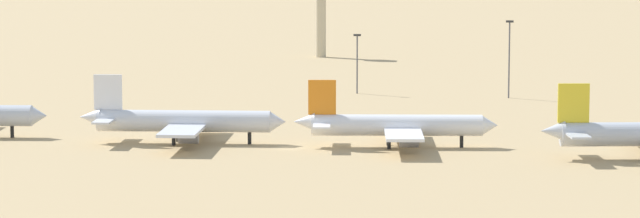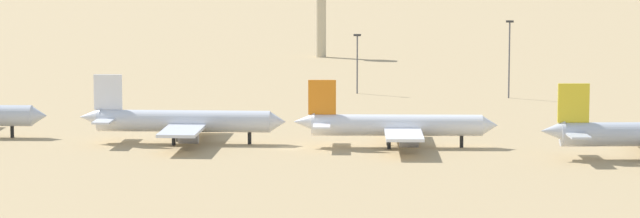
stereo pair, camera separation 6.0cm
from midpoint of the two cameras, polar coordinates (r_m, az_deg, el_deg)
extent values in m
plane|color=tan|center=(265.76, -1.23, -1.53)|extent=(4000.00, 4000.00, 0.00)
cone|color=silver|center=(282.97, -10.95, -0.26)|extent=(3.45, 4.16, 3.84)
cylinder|color=black|center=(284.59, -11.98, -0.88)|extent=(0.71, 0.71, 2.22)
cylinder|color=silver|center=(271.42, -5.37, -0.47)|extent=(32.58, 6.69, 4.04)
cone|color=silver|center=(269.26, -1.67, -0.50)|extent=(3.34, 4.08, 3.84)
cone|color=silver|center=(274.62, -9.00, -0.31)|extent=(4.31, 3.76, 3.44)
cube|color=white|center=(273.33, -8.31, 0.66)|extent=(5.28, 0.94, 6.57)
cube|color=silver|center=(277.84, -8.13, -0.25)|extent=(3.79, 7.12, 0.36)
cube|color=silver|center=(269.99, -8.47, -0.47)|extent=(3.79, 7.12, 0.36)
cube|color=silver|center=(271.35, -5.16, -0.60)|extent=(9.51, 32.81, 0.57)
cylinder|color=slate|center=(278.82, -4.71, -0.68)|extent=(3.81, 2.52, 2.22)
cylinder|color=slate|center=(263.96, -5.18, -1.13)|extent=(3.81, 2.52, 2.22)
cylinder|color=black|center=(270.22, -2.78, -1.15)|extent=(0.71, 0.71, 2.22)
cylinder|color=black|center=(274.46, -5.60, -1.05)|extent=(0.71, 0.71, 2.22)
cylinder|color=black|center=(269.72, -5.76, -1.20)|extent=(0.71, 0.71, 2.22)
cylinder|color=white|center=(266.01, 3.02, -0.64)|extent=(31.47, 7.78, 3.90)
cone|color=white|center=(267.13, 6.66, -0.64)|extent=(3.37, 4.05, 3.71)
cone|color=white|center=(265.90, -0.64, -0.50)|extent=(4.29, 3.78, 3.32)
cube|color=orange|center=(265.26, 0.08, 0.47)|extent=(5.10, 1.12, 6.34)
cube|color=white|center=(269.72, 0.09, -0.44)|extent=(3.93, 6.97, 0.35)
cube|color=white|center=(261.98, 0.06, -0.66)|extent=(3.93, 6.97, 0.35)
cube|color=white|center=(266.13, 3.23, -0.76)|extent=(10.49, 31.81, 0.55)
cylinder|color=slate|center=(273.60, 3.37, -0.84)|extent=(3.75, 2.57, 2.15)
cylinder|color=slate|center=(259.12, 3.50, -1.28)|extent=(3.75, 2.57, 2.15)
cylinder|color=black|center=(267.10, 5.56, -1.28)|extent=(0.68, 0.68, 2.15)
cylinder|color=black|center=(268.71, 2.69, -1.21)|extent=(0.68, 0.68, 2.15)
cylinder|color=black|center=(264.08, 2.72, -1.35)|extent=(0.68, 0.68, 2.15)
cone|color=silver|center=(254.58, 9.09, -0.86)|extent=(4.72, 4.21, 3.56)
cube|color=yellow|center=(254.63, 9.90, 0.23)|extent=(5.45, 1.44, 6.80)
cube|color=silver|center=(259.34, 9.69, -0.77)|extent=(4.50, 7.58, 0.38)
cube|color=silver|center=(251.22, 10.06, -1.03)|extent=(4.50, 7.58, 0.38)
cylinder|color=#C6B793|center=(452.53, 0.03, 3.33)|extent=(3.20, 3.20, 20.25)
cylinder|color=#59595E|center=(345.47, 7.42, 1.90)|extent=(0.36, 0.36, 17.87)
cube|color=#333333|center=(344.77, 7.44, 3.42)|extent=(1.80, 0.50, 0.50)
cylinder|color=#59595E|center=(352.31, 1.46, 1.74)|extent=(0.36, 0.36, 13.98)
cube|color=#333333|center=(351.71, 1.46, 2.91)|extent=(1.80, 0.50, 0.50)
camera|label=1|loc=(0.03, -90.01, 0.00)|focal=81.67mm
camera|label=2|loc=(0.03, 89.99, 0.00)|focal=81.67mm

